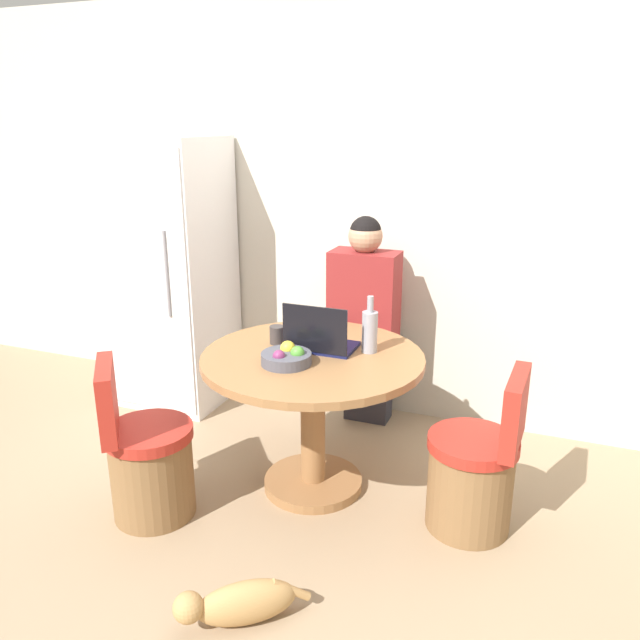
{
  "coord_description": "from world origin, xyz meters",
  "views": [
    {
      "loc": [
        1.02,
        -2.35,
        1.86
      ],
      "look_at": [
        -0.06,
        0.41,
        0.9
      ],
      "focal_mm": 35.0,
      "sensor_mm": 36.0,
      "label": 1
    }
  ],
  "objects_px": {
    "refrigerator": "(167,274)",
    "dining_table": "(313,391)",
    "person_seated": "(366,315)",
    "chair_near_left_corner": "(148,463)",
    "bottle": "(370,330)",
    "chair_right_side": "(475,475)",
    "laptop": "(320,340)",
    "fruit_bowl": "(287,357)",
    "cat": "(239,603)"
  },
  "relations": [
    {
      "from": "refrigerator",
      "to": "dining_table",
      "type": "xyz_separation_m",
      "value": [
        1.33,
        -0.71,
        -0.33
      ]
    },
    {
      "from": "dining_table",
      "to": "person_seated",
      "type": "xyz_separation_m",
      "value": [
        0.03,
        0.78,
        0.18
      ]
    },
    {
      "from": "laptop",
      "to": "bottle",
      "type": "xyz_separation_m",
      "value": [
        0.24,
        0.07,
        0.06
      ]
    },
    {
      "from": "bottle",
      "to": "chair_right_side",
      "type": "bearing_deg",
      "value": -17.31
    },
    {
      "from": "dining_table",
      "to": "bottle",
      "type": "xyz_separation_m",
      "value": [
        0.25,
        0.14,
        0.31
      ]
    },
    {
      "from": "person_seated",
      "to": "cat",
      "type": "bearing_deg",
      "value": 91.79
    },
    {
      "from": "chair_right_side",
      "to": "fruit_bowl",
      "type": "xyz_separation_m",
      "value": [
        -0.9,
        -0.12,
        0.5
      ]
    },
    {
      "from": "person_seated",
      "to": "refrigerator",
      "type": "bearing_deg",
      "value": 2.75
    },
    {
      "from": "fruit_bowl",
      "to": "cat",
      "type": "xyz_separation_m",
      "value": [
        0.16,
        -0.82,
        -0.69
      ]
    },
    {
      "from": "refrigerator",
      "to": "chair_near_left_corner",
      "type": "relative_size",
      "value": 2.19
    },
    {
      "from": "person_seated",
      "to": "chair_right_side",
      "type": "bearing_deg",
      "value": 134.27
    },
    {
      "from": "dining_table",
      "to": "cat",
      "type": "distance_m",
      "value": 1.08
    },
    {
      "from": "chair_near_left_corner",
      "to": "fruit_bowl",
      "type": "distance_m",
      "value": 0.85
    },
    {
      "from": "dining_table",
      "to": "person_seated",
      "type": "height_order",
      "value": "person_seated"
    },
    {
      "from": "refrigerator",
      "to": "bottle",
      "type": "height_order",
      "value": "refrigerator"
    },
    {
      "from": "refrigerator",
      "to": "dining_table",
      "type": "distance_m",
      "value": 1.54
    },
    {
      "from": "refrigerator",
      "to": "cat",
      "type": "height_order",
      "value": "refrigerator"
    },
    {
      "from": "laptop",
      "to": "fruit_bowl",
      "type": "height_order",
      "value": "laptop"
    },
    {
      "from": "bottle",
      "to": "cat",
      "type": "xyz_separation_m",
      "value": [
        -0.16,
        -1.12,
        -0.77
      ]
    },
    {
      "from": "cat",
      "to": "laptop",
      "type": "bearing_deg",
      "value": -123.05
    },
    {
      "from": "refrigerator",
      "to": "bottle",
      "type": "relative_size",
      "value": 6.1
    },
    {
      "from": "laptop",
      "to": "chair_right_side",
      "type": "bearing_deg",
      "value": 172.43
    },
    {
      "from": "dining_table",
      "to": "refrigerator",
      "type": "bearing_deg",
      "value": 151.86
    },
    {
      "from": "chair_near_left_corner",
      "to": "cat",
      "type": "height_order",
      "value": "chair_near_left_corner"
    },
    {
      "from": "chair_near_left_corner",
      "to": "bottle",
      "type": "relative_size",
      "value": 2.78
    },
    {
      "from": "fruit_bowl",
      "to": "bottle",
      "type": "bearing_deg",
      "value": 43.2
    },
    {
      "from": "chair_right_side",
      "to": "cat",
      "type": "bearing_deg",
      "value": -35.61
    },
    {
      "from": "dining_table",
      "to": "laptop",
      "type": "xyz_separation_m",
      "value": [
        0.01,
        0.07,
        0.25
      ]
    },
    {
      "from": "chair_near_left_corner",
      "to": "bottle",
      "type": "bearing_deg",
      "value": -92.06
    },
    {
      "from": "refrigerator",
      "to": "chair_right_side",
      "type": "relative_size",
      "value": 2.19
    },
    {
      "from": "bottle",
      "to": "laptop",
      "type": "bearing_deg",
      "value": -163.04
    },
    {
      "from": "laptop",
      "to": "dining_table",
      "type": "bearing_deg",
      "value": 80.78
    },
    {
      "from": "refrigerator",
      "to": "chair_right_side",
      "type": "xyz_separation_m",
      "value": [
        2.16,
        -0.75,
        -0.6
      ]
    },
    {
      "from": "dining_table",
      "to": "laptop",
      "type": "distance_m",
      "value": 0.26
    },
    {
      "from": "chair_right_side",
      "to": "person_seated",
      "type": "relative_size",
      "value": 0.6
    },
    {
      "from": "chair_near_left_corner",
      "to": "laptop",
      "type": "xyz_separation_m",
      "value": [
        0.66,
        0.58,
        0.52
      ]
    },
    {
      "from": "laptop",
      "to": "cat",
      "type": "relative_size",
      "value": 0.75
    },
    {
      "from": "dining_table",
      "to": "chair_right_side",
      "type": "xyz_separation_m",
      "value": [
        0.83,
        -0.04,
        -0.27
      ]
    },
    {
      "from": "chair_right_side",
      "to": "fruit_bowl",
      "type": "bearing_deg",
      "value": -79.92
    },
    {
      "from": "chair_right_side",
      "to": "fruit_bowl",
      "type": "relative_size",
      "value": 3.34
    },
    {
      "from": "fruit_bowl",
      "to": "bottle",
      "type": "relative_size",
      "value": 0.83
    },
    {
      "from": "chair_near_left_corner",
      "to": "dining_table",
      "type": "bearing_deg",
      "value": -90.0
    },
    {
      "from": "chair_near_left_corner",
      "to": "person_seated",
      "type": "distance_m",
      "value": 1.52
    },
    {
      "from": "fruit_bowl",
      "to": "dining_table",
      "type": "bearing_deg",
      "value": 66.1
    },
    {
      "from": "person_seated",
      "to": "chair_near_left_corner",
      "type": "bearing_deg",
      "value": 61.9
    },
    {
      "from": "refrigerator",
      "to": "person_seated",
      "type": "bearing_deg",
      "value": 2.75
    },
    {
      "from": "person_seated",
      "to": "bottle",
      "type": "xyz_separation_m",
      "value": [
        0.22,
        -0.63,
        0.13
      ]
    },
    {
      "from": "person_seated",
      "to": "fruit_bowl",
      "type": "distance_m",
      "value": 0.94
    },
    {
      "from": "laptop",
      "to": "fruit_bowl",
      "type": "xyz_separation_m",
      "value": [
        -0.08,
        -0.23,
        -0.02
      ]
    },
    {
      "from": "dining_table",
      "to": "chair_near_left_corner",
      "type": "bearing_deg",
      "value": -142.13
    }
  ]
}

